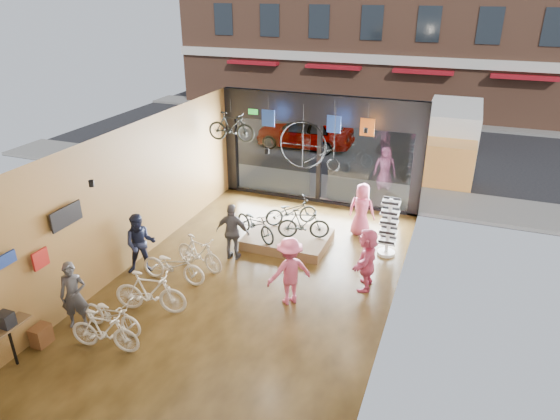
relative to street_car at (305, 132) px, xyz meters
The scene contains 34 objects.
ground_plane 12.28m from the street_car, 78.39° to the right, with size 7.00×12.00×0.04m, color black.
ceiling 12.62m from the street_car, 78.39° to the right, with size 7.00×12.00×0.04m, color black.
wall_left 12.10m from the street_car, 95.03° to the right, with size 0.04×12.00×3.80m, color #925E33.
wall_right 13.46m from the street_car, 63.49° to the right, with size 0.04×12.00×3.80m, color beige.
wall_back 18.22m from the street_car, 82.21° to the right, with size 7.00×0.04×3.80m, color beige.
storefront 6.58m from the street_car, 67.67° to the right, with size 7.00×0.26×3.80m, color black, non-canonical shape.
exit_sign 6.53m from the street_car, 89.40° to the right, with size 0.35×0.06×0.18m, color #198C26.
street_road 3.96m from the street_car, 50.60° to the left, with size 30.00×18.00×0.02m, color black.
sidewalk_near 5.44m from the street_car, 62.82° to the right, with size 30.00×2.40×0.12m, color slate.
sidewalk_far 7.46m from the street_car, 70.61° to the left, with size 30.00×2.00×0.12m, color slate.
street_car is the anchor object (origin of this frame).
box_truck 6.64m from the street_car, ahead, with size 2.10×6.31×2.48m, color silver, non-canonical shape.
floor_bike_1 15.26m from the street_car, 87.79° to the right, with size 0.44×1.57×0.94m, color beige.
floor_bike_2 14.67m from the street_car, 88.78° to the right, with size 0.55×1.58×0.83m, color beige.
floor_bike_3 13.77m from the street_car, 87.05° to the right, with size 0.49×1.75×1.05m, color beige.
floor_bike_4 12.44m from the street_car, 87.68° to the right, with size 0.62×1.77×0.93m, color beige.
floor_bike_5 11.66m from the street_car, 86.02° to the right, with size 0.45×1.58×0.95m, color beige.
display_platform 9.81m from the street_car, 74.85° to the right, with size 2.40×1.80×0.30m, color brown.
display_bike_left 10.09m from the street_car, 80.07° to the right, with size 0.59×1.70×0.89m, color black.
display_bike_mid 9.94m from the street_car, 72.14° to the right, with size 0.43×1.51×0.91m, color black.
display_bike_right 9.03m from the street_car, 74.60° to the right, with size 0.56×1.62×0.85m, color black.
customer_0 14.80m from the street_car, 92.07° to the right, with size 0.58×0.38×1.60m, color #3F3F44.
customer_1 12.31m from the street_car, 92.49° to the right, with size 0.81×0.63×1.68m, color #161C33.
customer_2 10.89m from the street_car, 82.49° to the right, with size 0.97×0.40×1.65m, color #3F3F44.
customer_3 12.77m from the street_car, 73.57° to the right, with size 1.11×0.64×1.72m, color #CC4C72.
customer_4 9.21m from the street_car, 61.16° to the right, with size 0.81×0.53×1.66m, color #CC4C72.
customer_5 12.13m from the street_car, 64.60° to the right, with size 1.52×0.49×1.64m, color #CC4C72.
sunglasses_rack 10.54m from the street_car, 59.10° to the right, with size 0.51×0.42×1.72m, color white, non-canonical shape.
wall_merch 15.54m from the street_car, 93.38° to the right, with size 0.40×2.40×2.60m, color navy, non-canonical shape.
penny_farthing 8.38m from the street_car, 70.58° to the right, with size 1.89×0.06×1.51m, color black, non-canonical shape.
hung_bike 8.09m from the street_car, 89.82° to the right, with size 0.45×1.58×0.95m, color black.
jersey_left 7.23m from the street_car, 82.48° to the right, with size 0.45×0.03×0.55m, color #1E3F99.
jersey_mid 7.82m from the street_car, 65.30° to the right, with size 0.45×0.03×0.55m, color #1E3F99.
jersey_right 8.31m from the street_car, 58.34° to the right, with size 0.45×0.03×0.55m, color #CC5919.
Camera 1 is at (4.53, -9.84, 7.02)m, focal length 32.00 mm.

